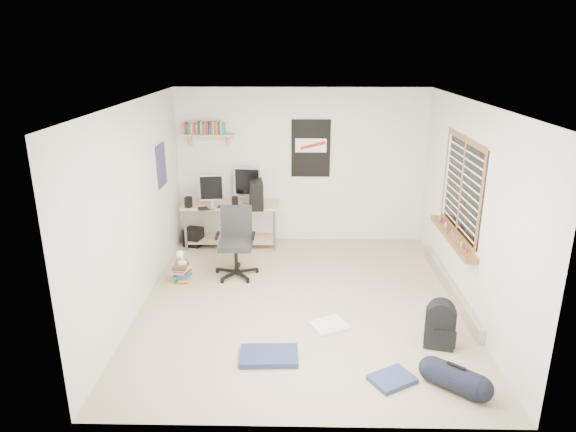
{
  "coord_description": "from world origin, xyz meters",
  "views": [
    {
      "loc": [
        -0.05,
        -5.85,
        3.11
      ],
      "look_at": [
        -0.18,
        0.4,
        1.02
      ],
      "focal_mm": 32.0,
      "sensor_mm": 36.0,
      "label": 1
    }
  ],
  "objects_px": {
    "duffel_bag": "(455,377)",
    "office_chair": "(236,243)",
    "backpack": "(440,329)",
    "book_stack": "(182,272)",
    "desk": "(232,223)"
  },
  "relations": [
    {
      "from": "backpack",
      "to": "book_stack",
      "type": "distance_m",
      "value": 3.47
    },
    {
      "from": "duffel_bag",
      "to": "book_stack",
      "type": "xyz_separation_m",
      "value": [
        -3.08,
        2.27,
        0.01
      ]
    },
    {
      "from": "duffel_bag",
      "to": "office_chair",
      "type": "bearing_deg",
      "value": 173.0
    },
    {
      "from": "office_chair",
      "to": "backpack",
      "type": "height_order",
      "value": "office_chair"
    },
    {
      "from": "desk",
      "to": "duffel_bag",
      "type": "height_order",
      "value": "desk"
    },
    {
      "from": "desk",
      "to": "duffel_bag",
      "type": "distance_m",
      "value": 4.52
    },
    {
      "from": "book_stack",
      "to": "duffel_bag",
      "type": "bearing_deg",
      "value": -36.37
    },
    {
      "from": "office_chair",
      "to": "backpack",
      "type": "xyz_separation_m",
      "value": [
        2.41,
        -1.74,
        -0.29
      ]
    },
    {
      "from": "backpack",
      "to": "duffel_bag",
      "type": "bearing_deg",
      "value": -79.5
    },
    {
      "from": "duffel_bag",
      "to": "book_stack",
      "type": "height_order",
      "value": "duffel_bag"
    },
    {
      "from": "office_chair",
      "to": "book_stack",
      "type": "bearing_deg",
      "value": -162.97
    },
    {
      "from": "desk",
      "to": "office_chair",
      "type": "distance_m",
      "value": 1.24
    },
    {
      "from": "backpack",
      "to": "book_stack",
      "type": "height_order",
      "value": "backpack"
    },
    {
      "from": "backpack",
      "to": "duffel_bag",
      "type": "height_order",
      "value": "backpack"
    },
    {
      "from": "desk",
      "to": "backpack",
      "type": "relative_size",
      "value": 3.63
    }
  ]
}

